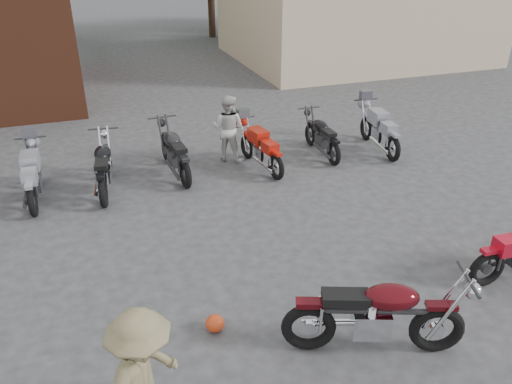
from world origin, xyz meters
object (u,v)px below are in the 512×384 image
object	(u,v)px
person_tan	(144,384)
row_bike_4	(260,146)
helmet	(215,323)
row_bike_1	(32,173)
vintage_motorcycle	(379,310)
row_bike_6	(379,127)
person_light	(228,128)
row_bike_3	(174,149)
row_bike_5	(322,134)
row_bike_2	(104,164)

from	to	relation	value
person_tan	row_bike_4	distance (m)	7.17
row_bike_4	helmet	bearing A→B (deg)	144.53
row_bike_1	vintage_motorcycle	bearing A→B (deg)	-143.85
vintage_motorcycle	row_bike_6	size ratio (longest dim) A/B	1.11
person_light	row_bike_3	xyz separation A→B (m)	(-1.37, -0.38, -0.19)
vintage_motorcycle	helmet	bearing A→B (deg)	171.55
helmet	row_bike_5	bearing A→B (deg)	51.34
person_light	row_bike_6	size ratio (longest dim) A/B	0.79
person_light	row_bike_3	size ratio (longest dim) A/B	0.77
row_bike_4	person_tan	bearing A→B (deg)	141.87
row_bike_2	row_bike_3	distance (m)	1.56
person_tan	row_bike_2	size ratio (longest dim) A/B	0.85
helmet	person_light	size ratio (longest dim) A/B	0.16
row_bike_1	row_bike_5	world-z (taller)	row_bike_1
vintage_motorcycle	row_bike_5	xyz separation A→B (m)	(2.26, 6.14, -0.12)
row_bike_3	row_bike_4	bearing A→B (deg)	-104.12
row_bike_4	row_bike_6	distance (m)	3.16
row_bike_2	helmet	bearing A→B (deg)	-160.76
vintage_motorcycle	person_light	bearing A→B (deg)	110.44
row_bike_2	row_bike_4	world-z (taller)	row_bike_2
row_bike_4	row_bike_5	distance (m)	1.70
row_bike_2	row_bike_5	size ratio (longest dim) A/B	1.11
person_light	row_bike_3	bearing A→B (deg)	52.98
row_bike_5	row_bike_6	distance (m)	1.50
row_bike_1	row_bike_4	size ratio (longest dim) A/B	1.05
helmet	row_bike_2	distance (m)	5.00
row_bike_5	row_bike_6	size ratio (longest dim) A/B	0.91
row_bike_1	row_bike_2	size ratio (longest dim) A/B	0.97
vintage_motorcycle	helmet	xyz separation A→B (m)	(-1.83, 1.03, -0.53)
row_bike_2	row_bike_5	distance (m)	5.12
vintage_motorcycle	row_bike_6	xyz separation A→B (m)	(3.74, 5.95, -0.06)
helmet	row_bike_1	bearing A→B (deg)	115.99
helmet	row_bike_6	bearing A→B (deg)	41.47
row_bike_4	vintage_motorcycle	bearing A→B (deg)	165.36
helmet	row_bike_2	world-z (taller)	row_bike_2
person_light	row_bike_6	world-z (taller)	person_light
row_bike_2	row_bike_3	size ratio (longest dim) A/B	0.99
helmet	person_tan	world-z (taller)	person_tan
person_tan	row_bike_2	bearing A→B (deg)	38.27
row_bike_4	row_bike_6	bearing A→B (deg)	-97.59
helmet	row_bike_3	distance (m)	5.22
row_bike_1	row_bike_2	bearing A→B (deg)	-91.71
helmet	row_bike_3	size ratio (longest dim) A/B	0.13
person_tan	row_bike_5	xyz separation A→B (m)	(5.16, 6.52, -0.33)
row_bike_2	row_bike_5	xyz separation A→B (m)	(5.11, 0.24, -0.06)
row_bike_1	row_bike_3	world-z (taller)	row_bike_3
row_bike_2	row_bike_6	distance (m)	6.60
helmet	row_bike_2	size ratio (longest dim) A/B	0.13
person_tan	row_bike_5	size ratio (longest dim) A/B	0.95
vintage_motorcycle	row_bike_3	xyz separation A→B (m)	(-1.33, 6.20, -0.05)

